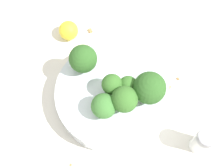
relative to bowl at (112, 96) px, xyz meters
name	(u,v)px	position (x,y,z in m)	size (l,w,h in m)	color
ground_plane	(112,100)	(0.00, 0.00, -0.02)	(3.00, 3.00, 0.00)	silver
bowl	(112,96)	(0.00, 0.00, 0.00)	(0.22, 0.22, 0.05)	silver
broccoli_floret_0	(113,87)	(0.00, 0.00, 0.06)	(0.04, 0.04, 0.05)	#7A9E5B
broccoli_floret_1	(128,85)	(0.02, -0.02, 0.05)	(0.03, 0.03, 0.05)	#84AD66
broccoli_floret_2	(125,99)	(-0.01, -0.04, 0.06)	(0.05, 0.05, 0.06)	#7A9E5B
broccoli_floret_3	(83,59)	(0.01, 0.07, 0.06)	(0.05, 0.05, 0.06)	#7A9E5B
broccoli_floret_4	(104,106)	(-0.04, -0.01, 0.05)	(0.05, 0.05, 0.05)	#7A9E5B
broccoli_floret_5	(149,88)	(0.03, -0.06, 0.06)	(0.06, 0.06, 0.07)	#7A9E5B
pepper_shaker	(203,141)	(0.03, -0.19, 0.01)	(0.03, 0.03, 0.08)	silver
lemon_wedge	(69,30)	(0.06, 0.17, 0.00)	(0.04, 0.04, 0.04)	yellow
almond_crumb_0	(90,30)	(0.10, 0.14, -0.02)	(0.01, 0.01, 0.01)	#AD7F4C
almond_crumb_1	(170,87)	(0.10, -0.08, -0.02)	(0.01, 0.00, 0.01)	tan
almond_crumb_2	(71,165)	(-0.15, -0.02, -0.02)	(0.01, 0.00, 0.01)	#AD7F4C
almond_crumb_4	(178,79)	(0.12, -0.08, -0.02)	(0.01, 0.00, 0.01)	olive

